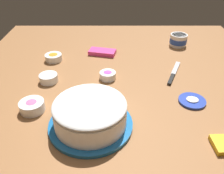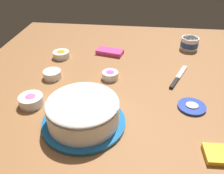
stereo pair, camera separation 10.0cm
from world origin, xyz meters
TOP-DOWN VIEW (x-y plane):
  - ground_plane at (0.00, 0.00)m, footprint 1.54×1.54m
  - frosted_cake at (-0.12, -0.31)m, footprint 0.31×0.31m
  - frosting_tub at (0.36, 0.41)m, footprint 0.10×0.10m
  - frosting_tub_lid at (0.29, -0.17)m, footprint 0.11×0.11m
  - spreading_knife at (0.25, 0.05)m, footprint 0.11×0.22m
  - sprinkle_bowl_pink at (-0.36, -0.22)m, footprint 0.10×0.10m
  - sprinkle_bowl_rainbow at (-0.07, 0.02)m, footprint 0.08×0.08m
  - sprinkle_bowl_orange at (-0.37, 0.21)m, footprint 0.09×0.09m
  - sprinkle_bowl_yellow at (-0.34, -0.01)m, footprint 0.09×0.09m
  - candy_box_upper at (-0.10, 0.29)m, footprint 0.16×0.11m

SIDE VIEW (x-z plane):
  - ground_plane at x=0.00m, z-range 0.00..0.00m
  - spreading_knife at x=0.25m, z-range 0.00..0.01m
  - frosting_tub_lid at x=0.29m, z-range 0.00..0.01m
  - candy_box_upper at x=-0.10m, z-range 0.00..0.02m
  - sprinkle_bowl_yellow at x=-0.34m, z-range 0.00..0.04m
  - sprinkle_bowl_rainbow at x=-0.07m, z-range 0.00..0.04m
  - sprinkle_bowl_orange at x=-0.37m, z-range 0.00..0.04m
  - sprinkle_bowl_pink at x=-0.36m, z-range 0.00..0.04m
  - frosting_tub at x=0.36m, z-range 0.00..0.07m
  - frosted_cake at x=-0.12m, z-range 0.00..0.11m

